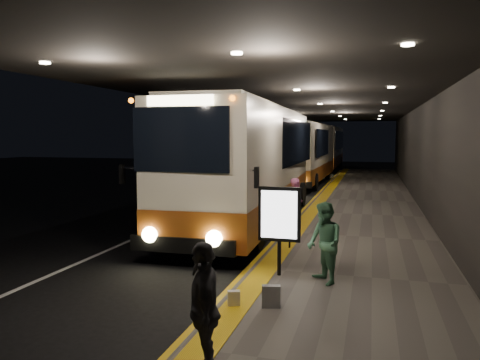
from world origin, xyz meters
The scene contains 18 objects.
ground centered at (0.00, 0.00, 0.00)m, with size 90.00×90.00×0.00m, color black.
lane_line_white centered at (-1.80, 5.00, 0.01)m, with size 0.12×50.00×0.01m, color silver.
kerb_stripe_yellow centered at (2.35, 5.00, 0.01)m, with size 0.18×50.00×0.01m, color gold.
sidewalk centered at (4.75, 5.00, 0.07)m, with size 4.50×50.00×0.15m, color #514C44.
tactile_strip centered at (2.85, 5.00, 0.16)m, with size 0.50×50.00×0.01m, color gold.
terminal_wall centered at (7.00, 5.00, 3.00)m, with size 0.10×50.00×6.00m, color black.
support_columns centered at (-1.50, 4.00, 2.20)m, with size 0.80×24.80×4.40m.
canopy centered at (2.50, 5.00, 4.60)m, with size 9.00×50.00×0.40m, color black.
coach_main centered at (0.87, 3.10, 1.93)m, with size 3.09×12.99×4.03m.
coach_second centered at (0.86, 17.12, 1.82)m, with size 2.71×12.09×3.79m.
coach_third centered at (0.83, 30.97, 1.84)m, with size 2.58×12.20×3.83m.
passenger_boarding centered at (2.80, 1.40, 0.97)m, with size 0.60×0.39×1.64m, color #A94E7E.
passenger_waiting_green centered at (4.19, -3.82, 0.97)m, with size 0.80×0.49×1.64m, color #407350.
passenger_waiting_grey centered at (3.14, -7.91, 1.00)m, with size 0.99×0.51×1.69m, color #444348.
bag_polka centered at (3.44, -5.40, 0.34)m, with size 0.32×0.14×0.39m, color black.
bag_plain centered at (2.80, -5.51, 0.28)m, with size 0.21×0.12×0.27m, color beige.
info_sign centered at (3.21, -3.52, 1.43)m, with size 0.89×0.12×1.89m.
stanchion_post centered at (3.02, -1.06, 0.73)m, with size 0.05×0.05×1.16m, color black.
Camera 1 is at (5.06, -13.09, 3.10)m, focal length 35.00 mm.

